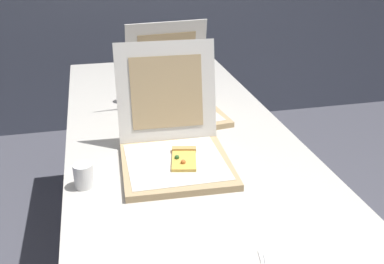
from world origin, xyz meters
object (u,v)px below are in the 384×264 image
pizza_box_front (175,148)px  cup_white_far (126,93)px  table (178,142)px  cup_white_near_left (83,176)px  pizza_box_middle (175,102)px

pizza_box_front → cup_white_far: pizza_box_front is taller
table → cup_white_near_left: size_ratio=27.73×
cup_white_far → cup_white_near_left: size_ratio=1.00×
pizza_box_middle → pizza_box_front: bearing=-108.4°
table → pizza_box_middle: size_ratio=5.26×
pizza_box_front → pizza_box_middle: 0.42m
table → pizza_box_middle: bearing=82.0°
pizza_box_front → cup_white_far: bearing=102.0°
cup_white_far → cup_white_near_left: (-0.19, -0.71, 0.00)m
table → cup_white_near_left: cup_white_near_left is taller
table → cup_white_near_left: 0.50m
table → cup_white_far: cup_white_far is taller
pizza_box_middle → cup_white_near_left: (-0.38, -0.50, -0.02)m
table → cup_white_far: size_ratio=27.73×
cup_white_far → table: bearing=-65.6°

